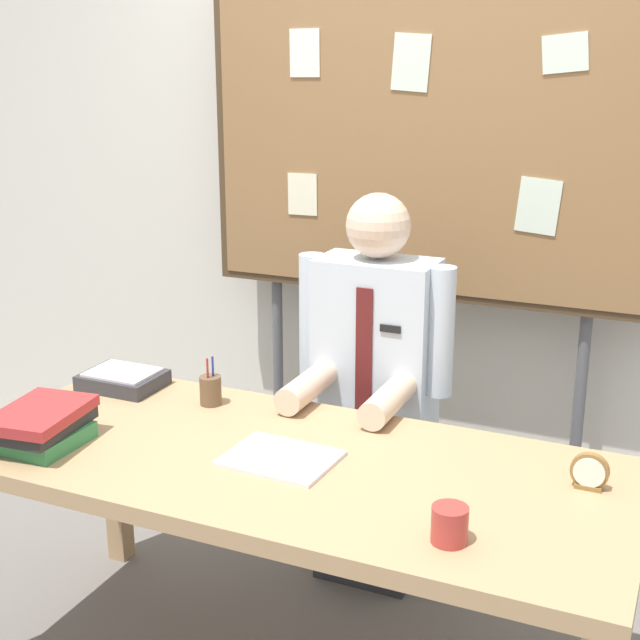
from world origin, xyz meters
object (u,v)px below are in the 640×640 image
Objects in this scene: person at (374,406)px; book_stack at (43,425)px; desk at (291,484)px; bulletin_board at (423,137)px; open_notebook at (281,458)px; desk_clock at (589,473)px; pen_holder at (211,390)px; coffee_mug at (450,525)px; paper_tray at (123,379)px.

person is 4.32× the size of book_stack.
desk is 0.87× the size of bulletin_board.
desk is 0.09m from open_notebook.
bulletin_board reaches higher than desk_clock.
pen_holder is (-0.41, -0.40, 0.13)m from person.
bulletin_board reaches higher than pen_holder.
desk_clock is 0.48m from coffee_mug.
person is at bearing 51.53° from book_stack.
paper_tray is (-0.35, 0.01, -0.02)m from pen_holder.
desk is at bearing -32.10° from pen_holder.
paper_tray is at bearing 158.66° from open_notebook.
bulletin_board is 1.38m from paper_tray.
open_notebook is (-0.02, -0.02, 0.08)m from desk.
desk is 0.73m from book_stack.
coffee_mug is (0.53, -0.25, 0.12)m from desk.
coffee_mug is at bearing -68.93° from bulletin_board.
paper_tray is at bearing 158.21° from coffee_mug.
person is 0.86m from paper_tray.
bulletin_board is at bearing 90.00° from desk.
book_stack is at bearing -163.04° from desk.
book_stack reaches higher than coffee_mug.
paper_tray is at bearing 99.24° from book_stack.
desk is 0.59m from coffee_mug.
book_stack is at bearing -165.96° from desk_clock.
coffee_mug is 1.07m from pen_holder.
coffee_mug is 0.56× the size of pen_holder.
pen_holder is at bearing 175.19° from desk_clock.
desk is 21.27× the size of coffee_mug.
book_stack is 1.07× the size of open_notebook.
open_notebook is 0.82m from desk_clock.
paper_tray is (-1.55, 0.11, -0.02)m from desk_clock.
coffee_mug is at bearing -59.70° from person.
book_stack is 0.54m from pen_holder.
bulletin_board is 1.39m from open_notebook.
pen_holder is at bearing -1.94° from paper_tray.
person reaches higher than open_notebook.
book_stack is 3.23× the size of desk_clock.
person is at bearing 147.58° from desk_clock.
paper_tray is (-0.76, -0.38, 0.11)m from person.
open_notebook is at bearing 157.60° from coffee_mug.
person is 15.53× the size of coffee_mug.
bulletin_board reaches higher than paper_tray.
book_stack is (-0.69, -0.86, 0.15)m from person.
open_notebook is 0.59m from coffee_mug.
open_notebook is (0.67, 0.19, -0.06)m from book_stack.
book_stack is at bearing 178.29° from coffee_mug.
bulletin_board reaches higher than book_stack.
paper_tray is at bearing -153.31° from person.
person is at bearing 88.20° from open_notebook.
paper_tray reaches higher than open_notebook.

